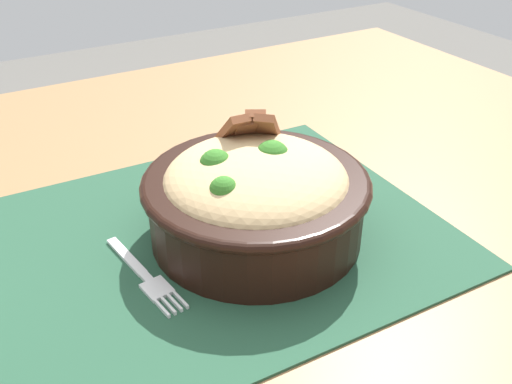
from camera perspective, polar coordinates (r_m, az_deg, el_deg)
name	(u,v)px	position (r m, az deg, el deg)	size (l,w,h in m)	color
table	(170,285)	(0.62, -8.59, -9.11)	(1.37, 0.99, 0.72)	olive
placemat	(205,240)	(0.58, -5.04, -4.74)	(0.47, 0.36, 0.00)	#1E422D
bowl	(256,194)	(0.55, -0.03, -0.21)	(0.22, 0.22, 0.12)	black
fork	(146,277)	(0.53, -10.91, -8.26)	(0.03, 0.13, 0.00)	silver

